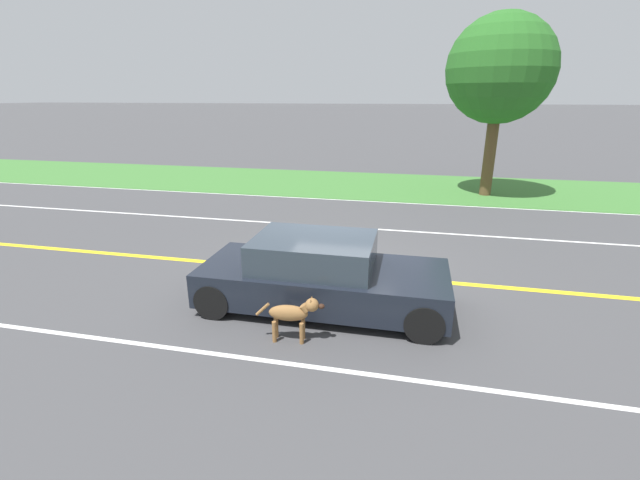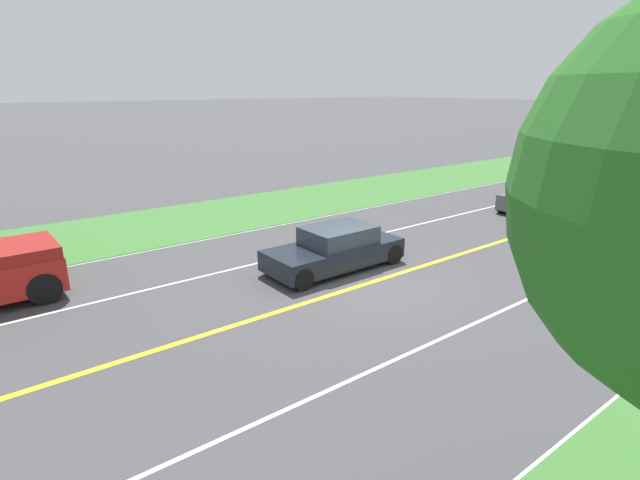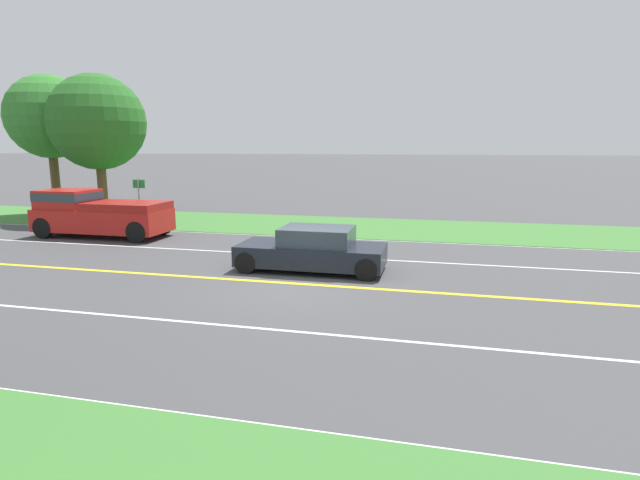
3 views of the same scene
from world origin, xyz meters
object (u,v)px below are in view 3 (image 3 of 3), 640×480
street_sign (139,195)px  roadside_tree_right_near (97,123)px  pickup_truck (97,213)px  roadside_tree_right_far (49,117)px  dog (327,247)px  ego_car (313,250)px

street_sign → roadside_tree_right_near: bearing=67.4°
pickup_truck → roadside_tree_right_far: bearing=51.7°
dog → pickup_truck: bearing=72.1°
dog → ego_car: bearing=166.7°
ego_car → pickup_truck: pickup_truck is taller
pickup_truck → street_sign: street_sign is taller
roadside_tree_right_far → pickup_truck: bearing=-128.3°
roadside_tree_right_far → ego_car: bearing=-117.2°
roadside_tree_right_near → dog: bearing=-117.0°
pickup_truck → roadside_tree_right_near: roadside_tree_right_near is taller
dog → roadside_tree_right_near: roadside_tree_right_near is taller
dog → roadside_tree_right_far: (7.24, 16.70, 4.75)m
dog → pickup_truck: 10.69m
pickup_truck → street_sign: (3.41, 0.21, 0.41)m
ego_car → pickup_truck: 10.86m
ego_car → street_sign: bearing=56.4°
pickup_truck → ego_car: bearing=-109.0°
dog → roadside_tree_right_far: bearing=61.0°
roadside_tree_right_near → roadside_tree_right_far: bearing=84.1°
street_sign → ego_car: bearing=-123.6°
pickup_truck → street_sign: 3.44m
pickup_truck → roadside_tree_right_far: 9.06m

